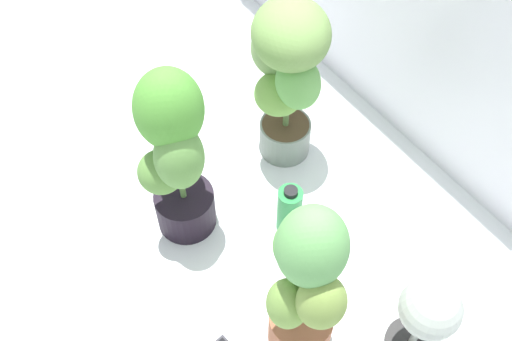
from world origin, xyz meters
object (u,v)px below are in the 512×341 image
at_px(floor_fan, 428,312).
at_px(nutrient_bottle, 289,210).
at_px(potted_plant_back_left, 287,67).
at_px(potted_plant_front_left, 174,149).
at_px(potted_plant_front_right, 305,284).

height_order(floor_fan, nutrient_bottle, floor_fan).
height_order(potted_plant_back_left, floor_fan, potted_plant_back_left).
bearing_deg(potted_plant_back_left, floor_fan, -9.60).
bearing_deg(nutrient_bottle, potted_plant_front_left, -129.41).
relative_size(potted_plant_front_left, potted_plant_back_left, 1.06).
xyz_separation_m(potted_plant_front_left, floor_fan, (0.87, 0.37, -0.18)).
height_order(potted_plant_front_left, floor_fan, potted_plant_front_left).
relative_size(potted_plant_front_right, floor_fan, 1.95).
distance_m(potted_plant_front_right, nutrient_bottle, 0.54).
height_order(potted_plant_front_left, nutrient_bottle, potted_plant_front_left).
height_order(potted_plant_front_right, floor_fan, potted_plant_front_right).
xyz_separation_m(potted_plant_front_left, potted_plant_front_right, (0.63, 0.06, -0.03)).
xyz_separation_m(potted_plant_front_left, potted_plant_back_left, (-0.08, 0.53, 0.02)).
relative_size(potted_plant_back_left, potted_plant_front_right, 0.98).
distance_m(potted_plant_back_left, potted_plant_front_right, 0.85).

